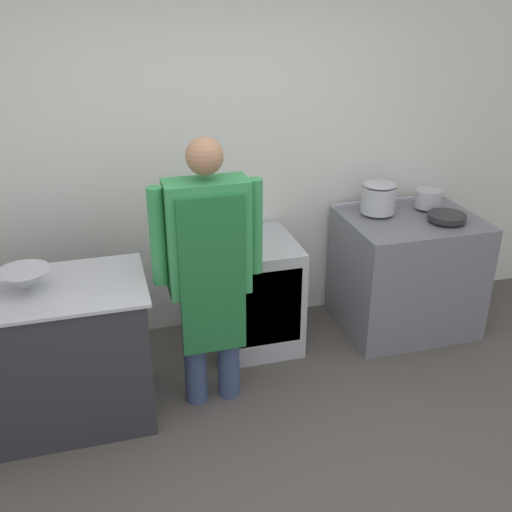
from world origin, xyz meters
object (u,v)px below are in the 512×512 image
(stove, at_px, (406,273))
(stock_pot, at_px, (379,197))
(fridge_unit, at_px, (253,293))
(mixing_bowl, at_px, (25,280))
(person_cook, at_px, (209,262))
(saute_pan, at_px, (447,217))
(sauce_pot, at_px, (428,198))

(stove, xyz_separation_m, stock_pot, (-0.22, 0.14, 0.58))
(fridge_unit, distance_m, stock_pot, 1.16)
(mixing_bowl, bearing_deg, fridge_unit, 19.62)
(fridge_unit, distance_m, person_cook, 0.92)
(mixing_bowl, distance_m, saute_pan, 2.84)
(saute_pan, bearing_deg, stock_pot, 146.30)
(stove, height_order, fridge_unit, stove)
(stove, xyz_separation_m, person_cook, (-1.61, -0.50, 0.53))
(person_cook, height_order, mixing_bowl, person_cook)
(stock_pot, distance_m, saute_pan, 0.50)
(person_cook, xyz_separation_m, sauce_pot, (1.81, 0.64, 0.00))
(person_cook, height_order, sauce_pot, person_cook)
(mixing_bowl, bearing_deg, saute_pan, 5.99)
(stove, distance_m, saute_pan, 0.54)
(person_cook, xyz_separation_m, mixing_bowl, (-1.02, 0.07, -0.02))
(mixing_bowl, height_order, stock_pot, stock_pot)
(fridge_unit, relative_size, mixing_bowl, 2.80)
(stove, xyz_separation_m, sauce_pot, (0.19, 0.14, 0.53))
(stock_pot, xyz_separation_m, sauce_pot, (0.41, 0.00, -0.05))
(saute_pan, bearing_deg, mixing_bowl, -174.01)
(person_cook, xyz_separation_m, saute_pan, (1.81, 0.37, -0.04))
(fridge_unit, xyz_separation_m, saute_pan, (1.38, -0.22, 0.53))
(stock_pot, xyz_separation_m, saute_pan, (0.41, -0.27, -0.10))
(mixing_bowl, xyz_separation_m, saute_pan, (2.83, 0.30, -0.02))
(stove, xyz_separation_m, mixing_bowl, (-2.64, -0.43, 0.51))
(person_cook, distance_m, sauce_pot, 1.92)
(stove, distance_m, person_cook, 1.77)
(stock_pot, height_order, saute_pan, stock_pot)
(person_cook, relative_size, mixing_bowl, 5.93)
(saute_pan, bearing_deg, person_cook, -168.49)
(saute_pan, bearing_deg, fridge_unit, 170.98)
(stove, relative_size, sauce_pot, 5.01)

